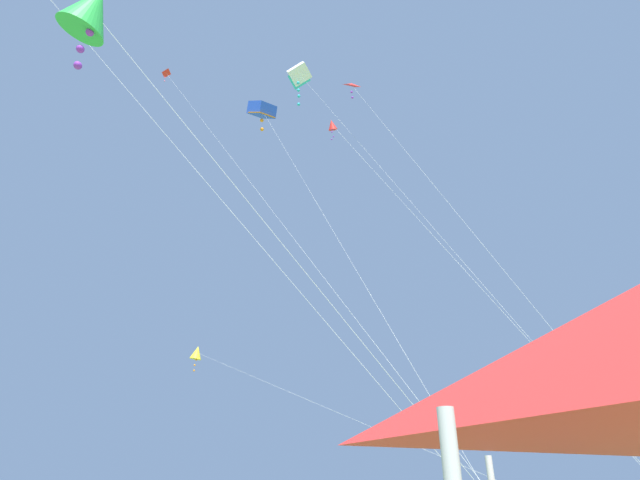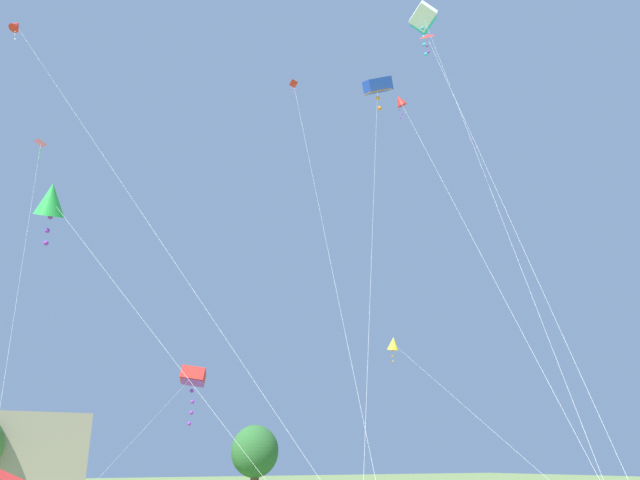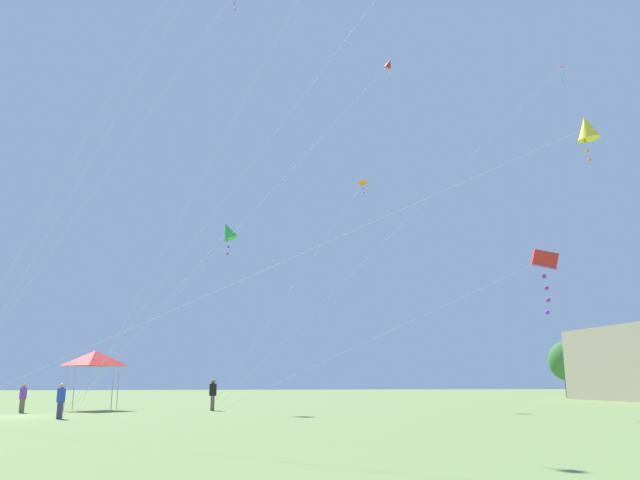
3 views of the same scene
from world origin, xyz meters
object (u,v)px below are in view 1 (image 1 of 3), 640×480
(kite_green_diamond_2, at_px, (92,10))
(kite_yellow_diamond_4, at_px, (197,353))
(kite_red_delta_5, at_px, (354,87))
(kite_red_delta_7, at_px, (172,81))
(kite_blue_box_1, at_px, (262,110))
(kite_red_diamond_3, at_px, (333,126))
(kite_white_box_6, at_px, (299,75))

(kite_green_diamond_2, distance_m, kite_yellow_diamond_4, 23.76)
(kite_yellow_diamond_4, relative_size, kite_red_delta_5, 1.04)
(kite_yellow_diamond_4, xyz_separation_m, kite_red_delta_7, (-7.59, -1.08, 14.81))
(kite_blue_box_1, distance_m, kite_red_delta_5, 6.66)
(kite_green_diamond_2, xyz_separation_m, kite_yellow_diamond_4, (21.20, 10.66, -1.11))
(kite_red_delta_5, bearing_deg, kite_red_diamond_3, 143.66)
(kite_red_delta_5, distance_m, kite_white_box_6, 9.02)
(kite_white_box_6, bearing_deg, kite_red_diamond_3, -142.19)
(kite_yellow_diamond_4, bearing_deg, kite_green_diamond_2, -153.32)
(kite_red_delta_7, bearing_deg, kite_red_delta_5, -83.65)
(kite_yellow_diamond_4, relative_size, kite_white_box_6, 0.80)
(kite_green_diamond_2, distance_m, kite_red_delta_5, 18.40)
(kite_red_diamond_3, relative_size, kite_yellow_diamond_4, 0.81)
(kite_red_delta_7, bearing_deg, kite_red_diamond_3, -89.46)
(kite_yellow_diamond_4, bearing_deg, kite_red_delta_7, -171.89)
(kite_red_delta_5, xyz_separation_m, kite_red_delta_7, (-1.23, 11.07, 2.92))
(kite_yellow_diamond_4, distance_m, kite_white_box_6, 19.75)
(kite_red_delta_5, height_order, kite_white_box_6, kite_white_box_6)
(kite_red_diamond_3, distance_m, kite_yellow_diamond_4, 16.06)
(kite_green_diamond_2, bearing_deg, kite_blue_box_1, 16.24)
(kite_red_diamond_3, relative_size, kite_white_box_6, 0.65)
(kite_green_diamond_2, height_order, kite_white_box_6, kite_white_box_6)
(kite_red_diamond_3, height_order, kite_red_delta_5, kite_red_delta_5)
(kite_green_diamond_2, relative_size, kite_white_box_6, 0.40)
(kite_red_diamond_3, xyz_separation_m, kite_red_delta_5, (1.14, -0.84, 3.30))
(kite_red_diamond_3, bearing_deg, kite_red_delta_5, -36.34)
(kite_red_delta_7, bearing_deg, kite_yellow_diamond_4, 8.11)
(kite_green_diamond_2, bearing_deg, kite_red_delta_7, 35.13)
(kite_green_diamond_2, height_order, kite_red_diamond_3, kite_red_diamond_3)
(kite_blue_box_1, relative_size, kite_red_delta_5, 1.08)
(kite_red_diamond_3, distance_m, kite_white_box_6, 11.71)
(kite_red_delta_5, bearing_deg, kite_yellow_diamond_4, 62.37)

